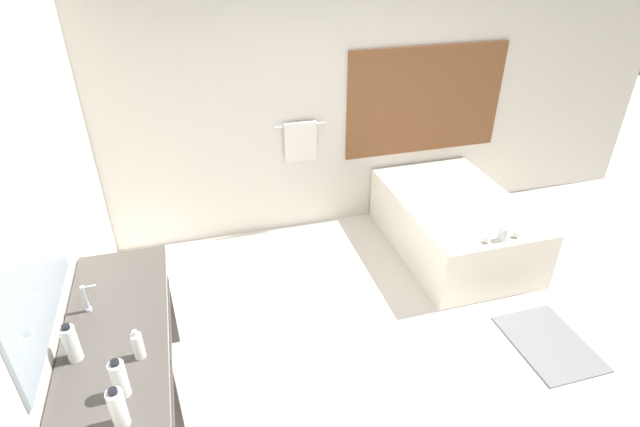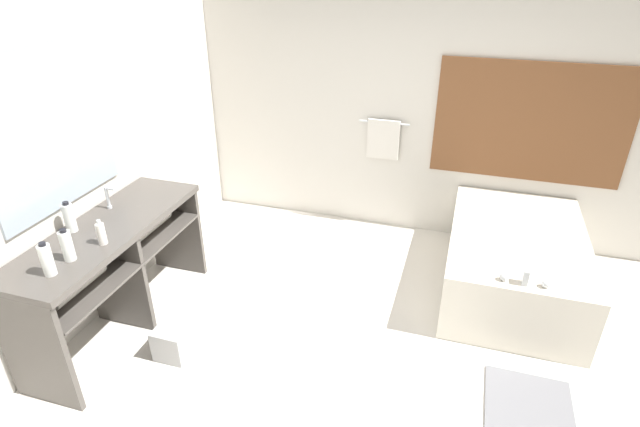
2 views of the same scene
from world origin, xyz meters
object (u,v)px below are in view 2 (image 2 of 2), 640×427
Objects in this scene: water_bottle_1 at (67,246)px; water_bottle_2 at (69,217)px; water_bottle_3 at (47,260)px; soap_dispenser at (101,233)px; bathtub at (514,259)px; waste_bin at (174,341)px.

water_bottle_2 reaches higher than water_bottle_1.
water_bottle_3 is 0.41m from soap_dispenser.
water_bottle_1 is 0.98× the size of water_bottle_2.
water_bottle_2 is at bearing 117.95° from water_bottle_3.
bathtub is 7.37× the size of water_bottle_3.
bathtub is 2.87m from waste_bin.
water_bottle_3 reaches higher than water_bottle_1.
water_bottle_3 is at bearing -99.82° from soap_dispenser.
water_bottle_1 is 0.24m from soap_dispenser.
waste_bin is (0.74, -0.07, -0.88)m from water_bottle_2.
water_bottle_2 is 1.15m from waste_bin.
water_bottle_1 is 0.92× the size of waste_bin.
water_bottle_1 reaches higher than soap_dispenser.
water_bottle_1 reaches higher than waste_bin.
bathtub is 3.56m from water_bottle_3.
water_bottle_3 is at bearing -62.05° from water_bottle_2.
water_bottle_1 is 0.17m from water_bottle_3.
soap_dispenser is at bearing 80.18° from water_bottle_3.
bathtub is at bearing 29.73° from soap_dispenser.
waste_bin is (0.48, 0.41, -0.88)m from water_bottle_3.
soap_dispenser is 0.95m from waste_bin.
soap_dispenser is at bearing -178.04° from waste_bin.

